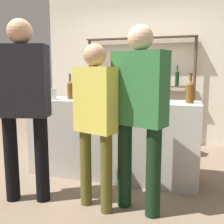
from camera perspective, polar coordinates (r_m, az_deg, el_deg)
name	(u,v)px	position (r m, az deg, el deg)	size (l,w,h in m)	color
ground_plane	(112,176)	(3.43, 0.00, -13.66)	(16.00, 16.00, 0.00)	#7A6651
bar_counter	(112,139)	(3.27, 0.00, -5.84)	(2.08, 0.52, 0.96)	#B7B2AD
back_wall	(141,66)	(4.97, 6.38, 9.85)	(3.68, 0.12, 2.80)	beige
back_shelf	(139,75)	(4.80, 5.95, 8.01)	(1.96, 0.18, 1.90)	#4C3828
counter_bottle_0	(111,90)	(3.24, -0.16, 4.90)	(0.07, 0.07, 0.34)	black
counter_bottle_1	(70,89)	(3.35, -9.09, 4.90)	(0.07, 0.07, 0.32)	brown
counter_bottle_2	(190,91)	(3.02, 16.65, 4.34)	(0.09, 0.09, 0.33)	brown
counter_bottle_3	(93,91)	(3.16, -4.25, 4.68)	(0.09, 0.09, 0.31)	#0F1956
wine_glass	(137,90)	(3.26, 5.52, 4.83)	(0.08, 0.08, 0.16)	silver
cork_jar	(51,94)	(3.37, -13.06, 3.88)	(0.12, 0.12, 0.14)	silver
customer_left	(23,98)	(2.69, -18.75, 2.87)	(0.53, 0.33, 1.80)	black
customer_center	(95,114)	(2.41, -3.67, -0.53)	(0.43, 0.30, 1.56)	brown
customer_right	(139,107)	(2.37, 6.00, 1.14)	(0.53, 0.37, 1.71)	black
server_behind_counter	(144,97)	(3.94, 7.07, 3.21)	(0.47, 0.30, 1.59)	#575347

